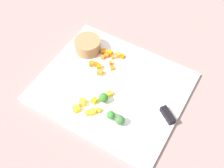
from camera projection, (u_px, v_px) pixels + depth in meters
name	position (u px, v px, depth m)	size (l,w,h in m)	color
ground_plane	(112.00, 88.00, 0.89)	(4.00, 4.00, 0.00)	gray
cutting_board	(112.00, 87.00, 0.89)	(0.44, 0.37, 0.01)	white
prep_bowl	(88.00, 45.00, 0.95)	(0.09, 0.09, 0.04)	olive
chef_knife	(151.00, 91.00, 0.86)	(0.30, 0.21, 0.02)	silver
carrot_dice_0	(112.00, 68.00, 0.92)	(0.01, 0.01, 0.01)	orange
carrot_dice_1	(110.00, 53.00, 0.95)	(0.02, 0.01, 0.02)	orange
carrot_dice_2	(119.00, 55.00, 0.94)	(0.02, 0.02, 0.02)	orange
carrot_dice_3	(122.00, 56.00, 0.94)	(0.01, 0.01, 0.01)	orange
carrot_dice_4	(96.00, 64.00, 0.92)	(0.01, 0.01, 0.01)	orange
carrot_dice_5	(103.00, 57.00, 0.94)	(0.01, 0.01, 0.01)	orange
carrot_dice_6	(99.00, 67.00, 0.92)	(0.02, 0.02, 0.01)	orange
carrot_dice_7	(100.00, 72.00, 0.90)	(0.02, 0.02, 0.02)	orange
carrot_dice_8	(107.00, 55.00, 0.94)	(0.01, 0.01, 0.01)	orange
carrot_dice_9	(111.00, 63.00, 0.93)	(0.01, 0.01, 0.01)	orange
carrot_dice_10	(92.00, 64.00, 0.92)	(0.02, 0.02, 0.01)	orange
carrot_dice_11	(113.00, 57.00, 0.94)	(0.01, 0.01, 0.01)	orange
carrot_dice_12	(104.00, 52.00, 0.95)	(0.02, 0.02, 0.02)	orange
pepper_dice_0	(110.00, 93.00, 0.86)	(0.02, 0.01, 0.01)	yellow
pepper_dice_1	(92.00, 111.00, 0.82)	(0.02, 0.02, 0.02)	yellow
pepper_dice_2	(94.00, 101.00, 0.84)	(0.01, 0.02, 0.02)	yellow
pepper_dice_3	(82.00, 102.00, 0.84)	(0.02, 0.02, 0.02)	yellow
pepper_dice_4	(99.00, 110.00, 0.82)	(0.01, 0.01, 0.01)	yellow
pepper_dice_5	(76.00, 109.00, 0.82)	(0.02, 0.02, 0.02)	yellow
pepper_dice_6	(87.00, 113.00, 0.82)	(0.01, 0.01, 0.01)	yellow
broccoli_floret_0	(111.00, 115.00, 0.80)	(0.03, 0.03, 0.03)	#90B458
broccoli_floret_1	(120.00, 120.00, 0.79)	(0.03, 0.03, 0.03)	#82BA59
broccoli_floret_2	(103.00, 98.00, 0.83)	(0.03, 0.03, 0.03)	#87BC69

